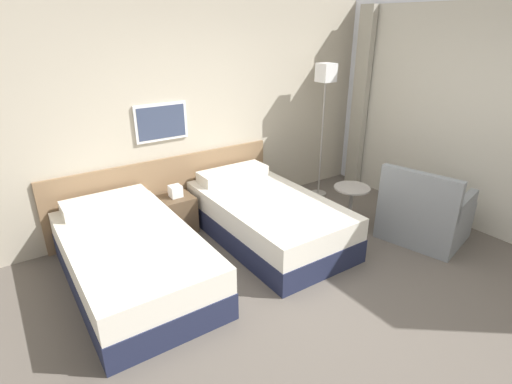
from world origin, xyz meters
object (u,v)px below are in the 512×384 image
floor_lamp (325,88)px  side_table (351,200)px  nightstand (177,213)px  bed_near_door (133,259)px  bed_near_window (267,217)px  armchair (424,216)px

floor_lamp → side_table: (-0.42, -1.02, -1.19)m
nightstand → floor_lamp: bearing=-3.3°
bed_near_door → floor_lamp: bearing=11.9°
bed_near_window → armchair: size_ratio=1.96×
bed_near_door → nightstand: bed_near_door is taller
bed_near_window → armchair: 1.86m
bed_near_window → side_table: (1.01, -0.38, 0.11)m
floor_lamp → bed_near_door: bearing=-168.1°
bed_near_window → armchair: armchair is taller
bed_near_window → nightstand: bed_near_window is taller
bed_near_door → side_table: 2.66m
bed_near_window → nightstand: 1.12m
nightstand → side_table: 2.15m
nightstand → bed_near_window: bearing=-43.5°
floor_lamp → nightstand: bearing=176.7°
side_table → armchair: size_ratio=0.53×
bed_near_door → floor_lamp: floor_lamp is taller
bed_near_window → side_table: bed_near_window is taller
bed_near_window → nightstand: size_ratio=3.43×
bed_near_window → bed_near_door: bearing=180.0°
bed_near_window → armchair: bearing=-34.6°
bed_near_door → armchair: 3.32m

